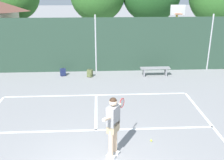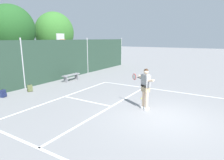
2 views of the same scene
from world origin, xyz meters
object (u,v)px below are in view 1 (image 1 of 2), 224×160
basketball_hoop (176,25)px  backpack_olive (90,73)px  tennis_ball (151,141)px  backpack_navy (63,72)px  tennis_player (113,122)px  courtside_bench (155,70)px

basketball_hoop → backpack_olive: size_ratio=7.67×
tennis_ball → backpack_olive: (-2.11, 6.32, 0.16)m
backpack_navy → backpack_olive: same height
tennis_player → backpack_olive: (-0.85, 6.99, -0.92)m
basketball_hoop → backpack_navy: 7.56m
tennis_player → backpack_navy: tennis_player is taller
backpack_navy → courtside_bench: (5.00, -0.32, 0.17)m
backpack_navy → tennis_player: bearing=-72.3°
tennis_player → courtside_bench: 7.48m
basketball_hoop → tennis_ball: size_ratio=53.79×
backpack_navy → courtside_bench: bearing=-3.6°
tennis_player → backpack_navy: bearing=107.7°
tennis_player → backpack_olive: size_ratio=4.01×
tennis_ball → backpack_olive: backpack_olive is taller
basketball_hoop → backpack_navy: (-6.81, -2.50, -2.12)m
basketball_hoop → tennis_ball: (-3.24, -9.09, -2.28)m
tennis_player → courtside_bench: (2.68, 6.95, -0.75)m
basketball_hoop → tennis_player: size_ratio=1.91×
backpack_navy → courtside_bench: 5.01m
backpack_navy → backpack_olive: size_ratio=1.00×
tennis_player → backpack_navy: (-2.32, 7.26, -0.92)m
backpack_navy → backpack_olive: (1.47, -0.27, 0.00)m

